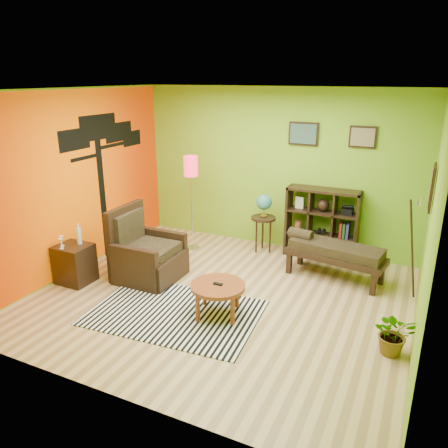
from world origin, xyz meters
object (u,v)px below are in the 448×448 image
at_px(armchair, 146,257).
at_px(bench, 333,251).
at_px(cube_shelf, 322,224).
at_px(side_cabinet, 75,263).
at_px(floor_lamp, 191,175).
at_px(coffee_table, 218,289).
at_px(potted_plant, 394,338).
at_px(globe_table, 264,209).

distance_m(armchair, bench, 2.86).
bearing_deg(armchair, cube_shelf, 40.59).
bearing_deg(armchair, side_cabinet, -145.50).
distance_m(side_cabinet, floor_lamp, 2.38).
xyz_separation_m(armchair, bench, (2.59, 1.19, 0.11)).
relative_size(coffee_table, side_cabinet, 0.78).
bearing_deg(floor_lamp, armchair, -93.55).
bearing_deg(side_cabinet, cube_shelf, 39.00).
height_order(coffee_table, armchair, armchair).
bearing_deg(potted_plant, globe_table, 137.07).
height_order(coffee_table, potted_plant, coffee_table).
xyz_separation_m(coffee_table, side_cabinet, (-2.36, -0.05, -0.07)).
bearing_deg(floor_lamp, cube_shelf, 15.66).
bearing_deg(globe_table, armchair, -125.92).
relative_size(floor_lamp, globe_table, 1.61).
bearing_deg(cube_shelf, floor_lamp, -164.34).
xyz_separation_m(globe_table, potted_plant, (2.37, -2.21, -0.59)).
relative_size(side_cabinet, globe_table, 0.87).
distance_m(coffee_table, potted_plant, 2.15).
bearing_deg(globe_table, bench, -22.68).
distance_m(side_cabinet, globe_table, 3.20).
height_order(armchair, bench, armchair).
relative_size(coffee_table, cube_shelf, 0.59).
height_order(side_cabinet, floor_lamp, floor_lamp).
bearing_deg(armchair, floor_lamp, 86.45).
bearing_deg(bench, armchair, -155.38).
bearing_deg(armchair, potted_plant, -7.24).
xyz_separation_m(floor_lamp, globe_table, (1.18, 0.43, -0.57)).
height_order(cube_shelf, potted_plant, cube_shelf).
xyz_separation_m(side_cabinet, globe_table, (2.13, 2.34, 0.49)).
distance_m(globe_table, bench, 1.48).
distance_m(cube_shelf, potted_plant, 2.79).
xyz_separation_m(coffee_table, armchair, (-1.50, 0.54, -0.04)).
xyz_separation_m(armchair, potted_plant, (3.64, -0.46, -0.14)).
bearing_deg(potted_plant, armchair, 172.76).
xyz_separation_m(coffee_table, cube_shelf, (0.75, 2.47, 0.23)).
relative_size(armchair, potted_plant, 2.18).
height_order(armchair, floor_lamp, floor_lamp).
height_order(cube_shelf, bench, cube_shelf).
height_order(floor_lamp, cube_shelf, floor_lamp).
bearing_deg(globe_table, side_cabinet, -132.30).
relative_size(cube_shelf, bench, 0.78).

